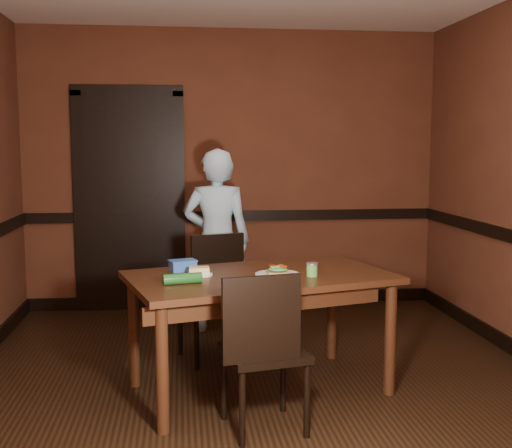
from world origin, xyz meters
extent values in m
cube|color=black|center=(0.00, 0.00, 0.00)|extent=(4.00, 4.50, 0.01)
cube|color=#562B1A|center=(0.00, 2.25, 1.35)|extent=(4.00, 0.02, 2.70)
cube|color=#562B1A|center=(0.00, -2.25, 1.35)|extent=(4.00, 0.02, 2.70)
cube|color=black|center=(0.00, 2.23, 0.90)|extent=(4.00, 0.03, 0.10)
cube|color=black|center=(0.00, 2.23, 0.06)|extent=(4.00, 0.03, 0.12)
cube|color=black|center=(-1.00, 2.21, 1.02)|extent=(0.85, 0.04, 2.05)
cube|color=black|center=(-1.48, 2.23, 1.02)|extent=(0.10, 0.06, 2.15)
cube|color=black|center=(-0.52, 2.23, 1.02)|extent=(0.10, 0.06, 2.15)
cube|color=black|center=(-1.00, 2.23, 2.10)|extent=(1.05, 0.06, 0.10)
cube|color=#351A0D|center=(-0.02, -0.01, 0.39)|extent=(1.83, 1.33, 0.77)
imported|color=#AFDAF0|center=(-0.21, 1.39, 0.78)|extent=(0.62, 0.45, 1.56)
cylinder|color=white|center=(0.08, -0.10, 0.78)|extent=(0.29, 0.29, 0.01)
cube|color=#A27B4E|center=(0.08, -0.10, 0.79)|extent=(0.13, 0.12, 0.02)
ellipsoid|color=green|center=(0.08, -0.10, 0.82)|extent=(0.12, 0.11, 0.03)
cylinder|color=#BF2803|center=(0.06, -0.09, 0.84)|extent=(0.05, 0.05, 0.01)
cylinder|color=#BF2803|center=(0.12, -0.11, 0.84)|extent=(0.05, 0.05, 0.01)
cylinder|color=#84AC67|center=(0.05, -0.13, 0.84)|extent=(0.04, 0.04, 0.01)
cylinder|color=#84AC67|center=(0.11, -0.08, 0.84)|extent=(0.04, 0.04, 0.01)
cylinder|color=#84AC67|center=(0.08, -0.10, 0.84)|extent=(0.04, 0.04, 0.01)
cylinder|color=#57973E|center=(0.30, -0.11, 0.81)|extent=(0.07, 0.07, 0.07)
cylinder|color=silver|center=(0.30, -0.11, 0.85)|extent=(0.07, 0.07, 0.01)
cylinder|color=white|center=(-0.40, 0.00, 0.78)|extent=(0.17, 0.17, 0.01)
cube|color=#EDCC80|center=(-0.40, 0.00, 0.80)|extent=(0.13, 0.08, 0.04)
cube|color=#3461B4|center=(-0.51, 0.16, 0.80)|extent=(0.19, 0.15, 0.06)
cube|color=#3461B4|center=(-0.51, 0.16, 0.84)|extent=(0.20, 0.16, 0.01)
cylinder|color=#194F1A|center=(-0.51, -0.25, 0.80)|extent=(0.24, 0.11, 0.06)
camera|label=1|loc=(-0.52, -4.01, 1.59)|focal=45.00mm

